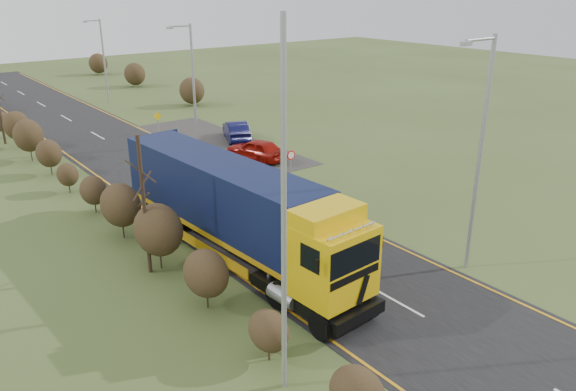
% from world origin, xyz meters
% --- Properties ---
extents(ground, '(160.00, 160.00, 0.00)m').
position_xyz_m(ground, '(0.00, 0.00, 0.00)').
color(ground, '#3C4C20').
rests_on(ground, ground).
extents(road, '(8.00, 120.00, 0.02)m').
position_xyz_m(road, '(0.00, 10.00, 0.01)').
color(road, black).
rests_on(road, ground).
extents(layby, '(6.00, 18.00, 0.02)m').
position_xyz_m(layby, '(6.50, 20.00, 0.01)').
color(layby, '#2F2D2A').
rests_on(layby, ground).
extents(lane_markings, '(7.52, 116.00, 0.01)m').
position_xyz_m(lane_markings, '(0.00, 9.69, 0.03)').
color(lane_markings, orange).
rests_on(lane_markings, road).
extents(hedgerow, '(2.24, 102.04, 6.05)m').
position_xyz_m(hedgerow, '(-6.00, 7.89, 1.62)').
color(hedgerow, '#322316').
rests_on(hedgerow, ground).
extents(lorry, '(3.28, 15.72, 4.35)m').
position_xyz_m(lorry, '(-2.80, 2.90, 2.47)').
color(lorry, black).
rests_on(lorry, ground).
extents(car_red_hatchback, '(3.05, 4.76, 1.51)m').
position_xyz_m(car_red_hatchback, '(6.35, 14.57, 0.75)').
color(car_red_hatchback, '#910E07').
rests_on(car_red_hatchback, ground).
extents(car_blue_sedan, '(3.32, 4.85, 1.51)m').
position_xyz_m(car_blue_sedan, '(8.22, 20.01, 0.76)').
color(car_blue_sedan, '#090B33').
rests_on(car_blue_sedan, ground).
extents(streetlight_near, '(2.09, 0.20, 9.84)m').
position_xyz_m(streetlight_near, '(4.47, -4.03, 5.45)').
color(streetlight_near, '#949699').
rests_on(streetlight_near, ground).
extents(streetlight_mid, '(1.90, 0.18, 8.94)m').
position_xyz_m(streetlight_mid, '(4.88, 20.52, 4.92)').
color(streetlight_mid, '#949699').
rests_on(streetlight_mid, ground).
extents(streetlight_far, '(1.78, 0.18, 8.32)m').
position_xyz_m(streetlight_far, '(5.70, 40.55, 4.56)').
color(streetlight_far, '#949699').
rests_on(streetlight_far, ground).
extents(left_pole, '(0.16, 0.16, 10.99)m').
position_xyz_m(left_pole, '(-6.39, -5.31, 5.49)').
color(left_pole, '#949699').
rests_on(left_pole, ground).
extents(speed_sign, '(0.59, 0.10, 2.13)m').
position_xyz_m(speed_sign, '(5.24, 9.22, 1.47)').
color(speed_sign, '#949699').
rests_on(speed_sign, ground).
extents(warning_board, '(0.71, 0.11, 1.85)m').
position_xyz_m(warning_board, '(4.20, 25.51, 1.12)').
color(warning_board, '#949699').
rests_on(warning_board, ground).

